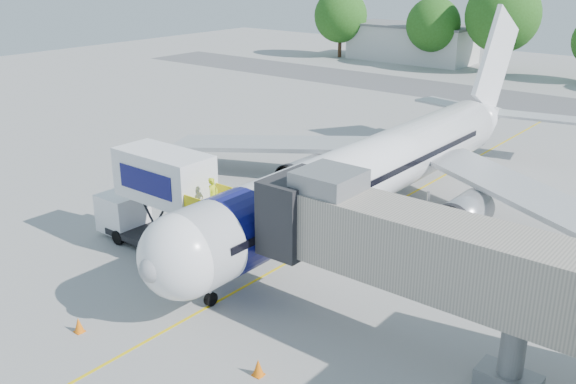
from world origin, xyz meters
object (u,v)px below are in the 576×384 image
Objects in this scene: aircraft at (375,168)px; ground_tug at (29,363)px; jet_bridge at (404,246)px; catering_hiloader at (158,200)px.

aircraft is 9.50× the size of ground_tug.
aircraft is 21.71m from ground_tug.
jet_bridge is 3.50× the size of ground_tug.
catering_hiloader is 2.14× the size of ground_tug.
ground_tug is (-1.25, -21.56, -2.19)m from aircraft.
aircraft reaches higher than catering_hiloader.
ground_tug is (-9.24, -10.44, -3.59)m from jet_bridge.
catering_hiloader is (-6.27, -11.12, -0.19)m from aircraft.
aircraft reaches higher than ground_tug.
ground_tug is at bearing -64.31° from catering_hiloader.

